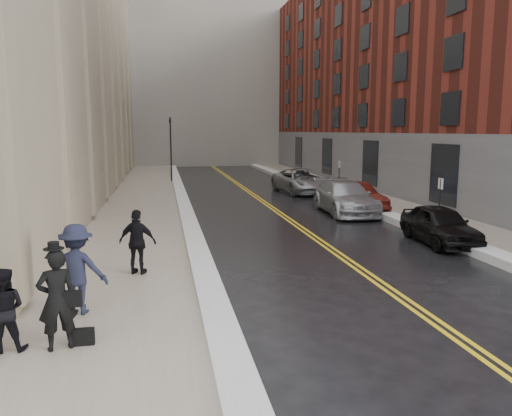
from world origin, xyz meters
name	(u,v)px	position (x,y,z in m)	size (l,w,h in m)	color
ground	(311,312)	(0.00, 0.00, 0.00)	(160.00, 160.00, 0.00)	black
sidewalk_left	(140,209)	(-4.50, 16.00, 0.07)	(4.00, 64.00, 0.15)	gray
sidewalk_right	(381,202)	(9.00, 16.00, 0.07)	(3.00, 64.00, 0.15)	gray
lane_stripe_a	(268,207)	(2.38, 16.00, 0.00)	(0.12, 64.00, 0.01)	gold
lane_stripe_b	(272,206)	(2.62, 16.00, 0.00)	(0.12, 64.00, 0.01)	gold
snow_ridge_left	(184,207)	(-2.20, 16.00, 0.13)	(0.70, 60.80, 0.26)	white
snow_ridge_right	(350,202)	(7.15, 16.00, 0.15)	(0.85, 60.80, 0.30)	white
building_right	(455,62)	(17.50, 23.00, 9.00)	(14.00, 50.00, 18.00)	maroon
tower_far_right	(275,10)	(14.00, 66.00, 22.00)	(22.00, 18.00, 44.00)	slate
traffic_signal	(171,144)	(-2.60, 30.00, 3.08)	(0.18, 0.15, 5.20)	black
parking_sign_near	(440,199)	(7.90, 8.00, 1.36)	(0.06, 0.35, 2.23)	black
parking_sign_far	(339,174)	(7.90, 20.00, 1.36)	(0.06, 0.35, 2.23)	black
car_black	(440,225)	(6.73, 5.96, 0.71)	(1.68, 4.16, 1.42)	black
car_maroon	(354,197)	(6.40, 13.57, 0.75)	(1.59, 4.56, 1.50)	#44100C
car_silver_near	(345,197)	(5.75, 13.14, 0.81)	(2.27, 5.59, 1.62)	#9FA1A7
car_silver_far	(301,181)	(5.85, 21.63, 0.81)	(2.67, 5.79, 1.61)	gray
pedestrian_main	(57,300)	(-5.25, -1.34, 1.10)	(0.69, 0.45, 1.90)	black
pedestrian_a	(4,310)	(-6.20, -1.22, 0.93)	(0.76, 0.59, 1.56)	black
pedestrian_b	(77,269)	(-5.19, 0.53, 1.15)	(1.29, 0.74, 2.00)	#1B1E31
pedestrian_c	(138,242)	(-4.03, 3.42, 1.07)	(1.07, 0.45, 1.83)	black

